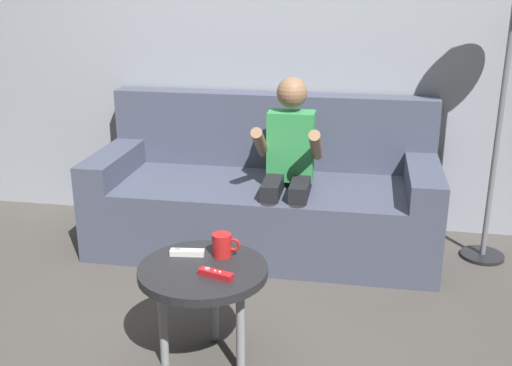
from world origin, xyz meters
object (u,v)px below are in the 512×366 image
object	(u,v)px
coffee_table	(203,278)
game_remote_red_near_edge	(216,274)
game_remote_white_center	(187,252)
couch	(265,197)
coffee_mug	(223,245)
person_seated_on_couch	(289,162)

from	to	relation	value
coffee_table	game_remote_red_near_edge	size ratio (longest dim) A/B	3.57
game_remote_red_near_edge	game_remote_white_center	size ratio (longest dim) A/B	1.01
couch	coffee_table	distance (m)	1.23
game_remote_white_center	coffee_mug	size ratio (longest dim) A/B	1.21
game_remote_red_near_edge	game_remote_white_center	distance (m)	0.23
game_remote_red_near_edge	coffee_mug	size ratio (longest dim) A/B	1.22
couch	game_remote_red_near_edge	bearing A→B (deg)	-88.91
couch	game_remote_red_near_edge	size ratio (longest dim) A/B	13.46
coffee_table	couch	bearing A→B (deg)	87.85
person_seated_on_couch	game_remote_red_near_edge	distance (m)	1.13
couch	game_remote_red_near_edge	world-z (taller)	couch
couch	coffee_table	world-z (taller)	couch
game_remote_white_center	coffee_mug	xyz separation A→B (m)	(0.14, 0.02, 0.04)
coffee_table	game_remote_red_near_edge	distance (m)	0.12
game_remote_red_near_edge	game_remote_white_center	xyz separation A→B (m)	(-0.16, 0.16, 0.00)
person_seated_on_couch	game_remote_white_center	size ratio (longest dim) A/B	7.04
person_seated_on_couch	game_remote_red_near_edge	bearing A→B (deg)	-96.92
couch	game_remote_red_near_edge	distance (m)	1.31
coffee_table	game_remote_white_center	xyz separation A→B (m)	(-0.09, 0.09, 0.06)
game_remote_white_center	coffee_table	bearing A→B (deg)	-44.59
person_seated_on_couch	game_remote_red_near_edge	world-z (taller)	person_seated_on_couch
person_seated_on_couch	game_remote_red_near_edge	size ratio (longest dim) A/B	6.98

